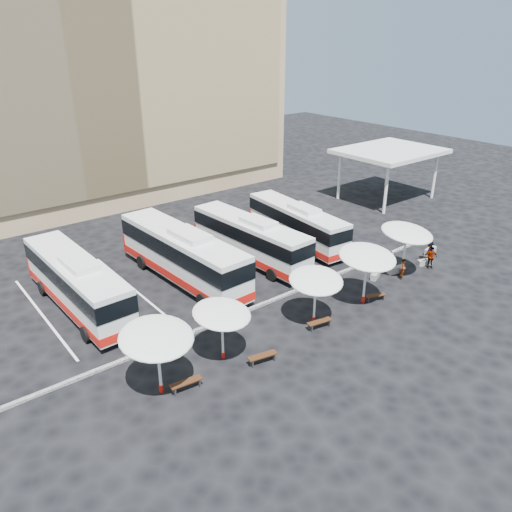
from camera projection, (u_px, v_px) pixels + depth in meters
ground at (273, 306)px, 32.12m from camera, size 120.00×120.00×0.00m
sandstone_building at (68, 70)px, 49.67m from camera, size 42.00×18.25×29.60m
service_canopy at (390, 152)px, 50.85m from camera, size 10.00×8.00×5.20m
curb_divider at (268, 302)px, 32.45m from camera, size 34.00×0.25×0.15m
bay_lines at (205, 264)px, 37.83m from camera, size 24.15×12.00×0.01m
bus_0 at (77, 282)px, 31.10m from camera, size 2.97×11.76×3.71m
bus_1 at (183, 254)px, 34.66m from camera, size 3.35×12.63×3.97m
bus_2 at (250, 238)px, 37.90m from camera, size 3.07×11.36×3.57m
bus_3 at (297, 223)px, 41.01m from camera, size 3.24×10.98×3.44m
sunshade_0 at (156, 338)px, 23.22m from camera, size 3.95×3.99×3.69m
sunshade_1 at (222, 314)px, 25.92m from camera, size 4.09×4.11×3.24m
sunshade_2 at (316, 281)px, 29.18m from camera, size 4.26×4.28×3.35m
sunshade_3 at (367, 257)px, 31.28m from camera, size 4.17×4.21×3.79m
sunshade_4 at (407, 233)px, 34.99m from camera, size 4.44×4.47×3.80m
wood_bench_0 at (186, 383)px, 24.48m from camera, size 1.68×0.62×0.50m
wood_bench_1 at (262, 357)px, 26.47m from camera, size 1.70×0.76×0.50m
wood_bench_2 at (319, 323)px, 29.60m from camera, size 1.64×0.69×0.49m
wood_bench_3 at (375, 296)px, 32.66m from camera, size 1.43×0.87×0.43m
conc_bench_0 at (375, 275)px, 35.69m from camera, size 1.25×0.83×0.45m
conc_bench_1 at (396, 270)px, 36.46m from camera, size 1.31×0.69×0.47m
conc_bench_2 at (425, 262)px, 37.70m from camera, size 1.20×0.75×0.43m
conc_bench_3 at (430, 251)px, 39.59m from camera, size 1.35×0.64×0.49m
passenger_0 at (403, 269)px, 35.33m from camera, size 0.68×0.60×1.56m
passenger_1 at (389, 261)px, 36.39m from camera, size 0.93×0.81×1.64m
passenger_2 at (431, 257)px, 37.00m from camera, size 1.03×0.95×1.70m
passenger_3 at (429, 251)px, 38.08m from camera, size 1.10×0.69×1.64m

